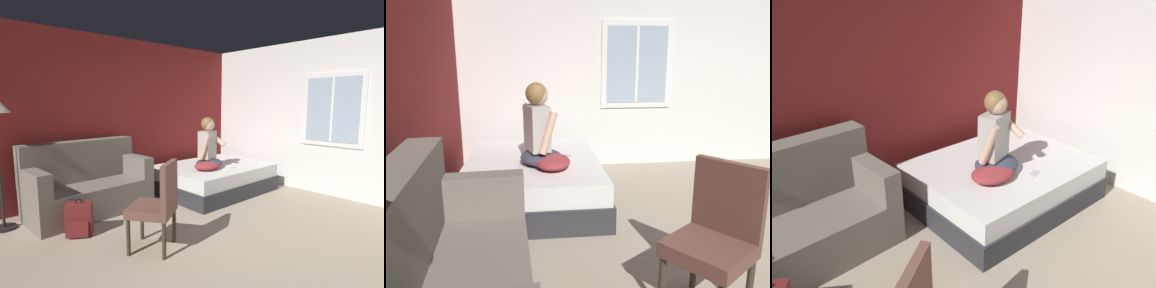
# 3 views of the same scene
# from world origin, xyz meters

# --- Properties ---
(ground_plane) EXTENTS (40.00, 40.00, 0.00)m
(ground_plane) POSITION_xyz_m (0.00, 0.00, 0.00)
(ground_plane) COLOR tan
(wall_back_accent) EXTENTS (10.62, 0.16, 2.70)m
(wall_back_accent) POSITION_xyz_m (0.00, 3.01, 1.35)
(wall_back_accent) COLOR maroon
(wall_back_accent) RESTS_ON ground
(wall_side_with_window) EXTENTS (0.19, 7.27, 2.70)m
(wall_side_with_window) POSITION_xyz_m (2.89, 0.00, 1.35)
(wall_side_with_window) COLOR silver
(wall_side_with_window) RESTS_ON ground
(bed) EXTENTS (1.95, 1.51, 0.48)m
(bed) POSITION_xyz_m (1.50, 1.93, 0.24)
(bed) COLOR #2D2D33
(bed) RESTS_ON ground
(couch) EXTENTS (1.75, 0.93, 1.04)m
(couch) POSITION_xyz_m (-0.63, 2.42, 0.39)
(couch) COLOR slate
(couch) RESTS_ON ground
(side_chair) EXTENTS (0.64, 0.64, 0.98)m
(side_chair) POSITION_xyz_m (-0.55, 0.79, 0.53)
(side_chair) COLOR #382D23
(side_chair) RESTS_ON ground
(person_seated) EXTENTS (0.63, 0.58, 0.88)m
(person_seated) POSITION_xyz_m (1.30, 1.85, 0.84)
(person_seated) COLOR #383D51
(person_seated) RESTS_ON bed
(backpack) EXTENTS (0.35, 0.34, 0.46)m
(backpack) POSITION_xyz_m (-1.05, 1.72, 0.19)
(backpack) COLOR maroon
(backpack) RESTS_ON ground
(throw_pillow) EXTENTS (0.50, 0.38, 0.14)m
(throw_pillow) POSITION_xyz_m (1.14, 1.72, 0.55)
(throw_pillow) COLOR #993338
(throw_pillow) RESTS_ON bed
(cell_phone) EXTENTS (0.16, 0.11, 0.01)m
(cell_phone) POSITION_xyz_m (1.56, 1.53, 0.48)
(cell_phone) COLOR #B7B7BC
(cell_phone) RESTS_ON bed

